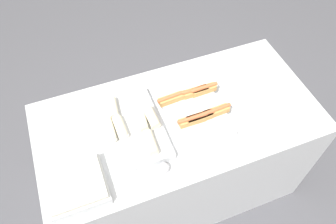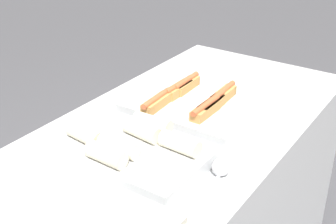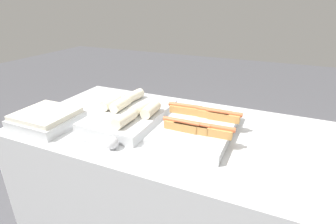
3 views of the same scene
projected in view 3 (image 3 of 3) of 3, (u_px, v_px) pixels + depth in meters
The scene contains 5 objects.
counter at pixel (179, 200), 1.44m from camera, with size 1.61×0.80×0.87m.
tray_hotdogs at pixel (198, 126), 1.22m from camera, with size 0.37×0.47×0.10m.
tray_wraps at pixel (131, 113), 1.35m from camera, with size 0.32×0.49×0.10m.
tray_side_front at pixel (47, 119), 1.29m from camera, with size 0.28×0.26×0.07m.
serving_spoon_near at pixel (110, 143), 1.09m from camera, with size 0.25×0.06×0.06m.
Camera 3 is at (0.40, -1.05, 1.45)m, focal length 28.00 mm.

